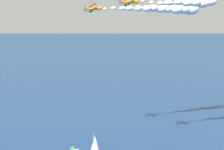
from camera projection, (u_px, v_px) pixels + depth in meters
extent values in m
cylinder|color=#B2B2B7|center=(94.00, 148.00, 153.76)|extent=(0.14, 0.14, 11.21)
cone|color=white|center=(95.00, 149.00, 154.97)|extent=(7.54, 7.54, 9.53)
cone|color=#33704C|center=(73.00, 150.00, 172.55)|extent=(1.98, 2.44, 2.40)
cylinder|color=orange|center=(129.00, 2.00, 146.46)|extent=(2.04, 6.49, 1.08)
cylinder|color=yellow|center=(121.00, 2.00, 145.15)|extent=(1.28, 0.78, 1.21)
cylinder|color=#4C4C51|center=(120.00, 2.00, 144.96)|extent=(2.73, 0.47, 2.75)
cube|color=orange|center=(129.00, 3.00, 146.31)|extent=(7.16, 2.36, 1.72)
cylinder|color=yellow|center=(130.00, 0.00, 145.55)|extent=(0.47, 0.17, 1.60)
cylinder|color=yellow|center=(127.00, 1.00, 147.15)|extent=(0.47, 0.17, 1.60)
cylinder|color=yellow|center=(125.00, 2.00, 148.60)|extent=(0.47, 0.17, 1.60)
cube|color=orange|center=(137.00, 1.00, 147.77)|extent=(0.53, 1.14, 1.19)
cube|color=orange|center=(137.00, 2.00, 147.75)|extent=(2.56, 1.26, 0.63)
cylinder|color=black|center=(129.00, 4.00, 145.24)|extent=(0.34, 0.63, 0.61)
cylinder|color=black|center=(126.00, 6.00, 146.85)|extent=(0.34, 0.63, 0.61)
ellipsoid|color=silver|center=(143.00, 1.00, 148.47)|extent=(1.46, 1.72, 1.12)
ellipsoid|color=silver|center=(152.00, 3.00, 150.22)|extent=(1.98, 2.04, 1.56)
ellipsoid|color=silver|center=(160.00, 3.00, 151.92)|extent=(2.54, 3.01, 1.94)
ellipsoid|color=silver|center=(168.00, 3.00, 153.96)|extent=(3.15, 4.14, 2.36)
ellipsoid|color=silver|center=(178.00, 2.00, 154.85)|extent=(3.41, 4.29, 2.57)
ellipsoid|color=silver|center=(187.00, 3.00, 156.38)|extent=(4.03, 5.20, 3.02)
ellipsoid|color=silver|center=(195.00, 3.00, 158.06)|extent=(4.45, 5.26, 3.40)
ellipsoid|color=silver|center=(202.00, 3.00, 160.14)|extent=(5.00, 6.24, 3.78)
ellipsoid|color=silver|center=(211.00, 1.00, 161.46)|extent=(5.30, 5.89, 4.11)
cylinder|color=orange|center=(93.00, 9.00, 164.80)|extent=(2.04, 6.49, 1.08)
cylinder|color=yellow|center=(86.00, 9.00, 163.49)|extent=(1.28, 0.78, 1.21)
cylinder|color=#4C4C51|center=(85.00, 9.00, 163.30)|extent=(2.73, 0.47, 2.75)
cube|color=orange|center=(93.00, 10.00, 164.65)|extent=(7.16, 2.36, 1.72)
cube|color=orange|center=(92.00, 5.00, 164.74)|extent=(7.16, 2.36, 1.72)
cylinder|color=yellow|center=(95.00, 6.00, 162.45)|extent=(0.47, 0.17, 1.60)
cylinder|color=yellow|center=(93.00, 7.00, 163.89)|extent=(0.47, 0.17, 1.60)
cylinder|color=yellow|center=(91.00, 8.00, 165.50)|extent=(0.47, 0.17, 1.60)
cylinder|color=yellow|center=(90.00, 9.00, 166.94)|extent=(0.47, 0.17, 1.60)
cube|color=orange|center=(100.00, 7.00, 166.12)|extent=(0.53, 1.14, 1.19)
cube|color=orange|center=(100.00, 9.00, 166.09)|extent=(2.56, 1.26, 0.63)
cylinder|color=black|center=(92.00, 11.00, 163.59)|extent=(0.34, 0.63, 0.61)
cylinder|color=black|center=(90.00, 12.00, 165.19)|extent=(0.34, 0.63, 0.61)
cylinder|color=#262628|center=(92.00, 4.00, 164.76)|extent=(0.29, 0.12, 0.90)
cylinder|color=red|center=(92.00, 4.00, 164.67)|extent=(0.32, 0.17, 0.79)
cylinder|color=red|center=(92.00, 4.00, 164.85)|extent=(0.32, 0.17, 0.79)
cube|color=red|center=(92.00, 2.00, 164.80)|extent=(0.47, 0.27, 0.58)
sphere|color=brown|center=(92.00, 1.00, 164.82)|extent=(0.21, 0.21, 0.21)
cylinder|color=red|center=(92.00, 1.00, 164.57)|extent=(0.47, 0.16, 0.49)
cylinder|color=red|center=(91.00, 1.00, 165.07)|extent=(0.27, 0.13, 0.58)
ellipsoid|color=silver|center=(105.00, 9.00, 167.13)|extent=(1.67, 1.83, 1.30)
ellipsoid|color=silver|center=(114.00, 8.00, 168.80)|extent=(2.02, 2.30, 1.56)
ellipsoid|color=silver|center=(122.00, 8.00, 170.10)|extent=(2.49, 3.00, 1.90)
ellipsoid|color=silver|center=(130.00, 8.00, 172.36)|extent=(3.20, 3.94, 2.42)
ellipsoid|color=silver|center=(138.00, 8.00, 173.43)|extent=(3.61, 3.82, 2.83)
ellipsoid|color=silver|center=(147.00, 9.00, 174.86)|extent=(3.95, 4.46, 3.06)
ellipsoid|color=silver|center=(153.00, 8.00, 177.19)|extent=(4.60, 5.52, 3.51)
ellipsoid|color=silver|center=(161.00, 9.00, 178.83)|extent=(4.75, 5.29, 3.68)
ellipsoid|color=silver|center=(168.00, 9.00, 180.45)|extent=(5.31, 6.59, 4.02)
ellipsoid|color=silver|center=(177.00, 9.00, 181.37)|extent=(6.06, 6.83, 4.69)
ellipsoid|color=silver|center=(184.00, 9.00, 183.02)|extent=(6.32, 7.85, 4.79)
ellipsoid|color=silver|center=(191.00, 10.00, 184.81)|extent=(6.94, 8.43, 5.28)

